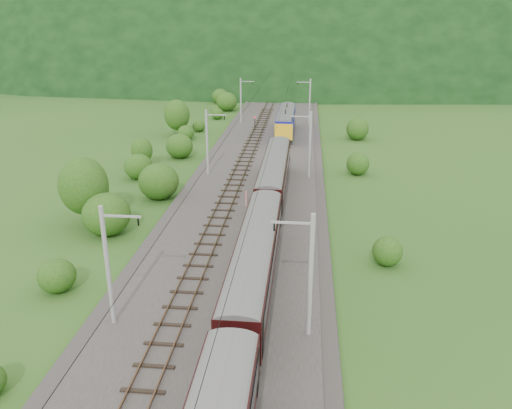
{
  "coord_description": "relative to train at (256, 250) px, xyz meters",
  "views": [
    {
      "loc": [
        5.57,
        -26.17,
        18.73
      ],
      "look_at": [
        1.35,
        16.06,
        2.6
      ],
      "focal_mm": 35.0,
      "sensor_mm": 36.0,
      "label": 1
    }
  ],
  "objects": [
    {
      "name": "vegetation_left",
      "position": [
        -16.37,
        19.12,
        -0.8
      ],
      "size": [
        13.45,
        149.22,
        6.61
      ],
      "color": "#1D4512",
      "rests_on": "ground"
    },
    {
      "name": "vegetation_right",
      "position": [
        9.31,
        3.41,
        -1.78
      ],
      "size": [
        7.68,
        94.7,
        3.21
      ],
      "color": "#1D4512",
      "rests_on": "ground"
    },
    {
      "name": "mountain_main",
      "position": [
        -2.4,
        254.68,
        -3.24
      ],
      "size": [
        504.0,
        360.0,
        244.0
      ],
      "primitive_type": "ellipsoid",
      "color": "black",
      "rests_on": "ground"
    },
    {
      "name": "railbed",
      "position": [
        -2.4,
        4.68,
        -3.09
      ],
      "size": [
        14.0,
        220.0,
        0.3
      ],
      "primitive_type": "cube",
      "color": "#38332D",
      "rests_on": "ground"
    },
    {
      "name": "ground",
      "position": [
        -2.4,
        -5.32,
        -3.24
      ],
      "size": [
        600.0,
        600.0,
        0.0
      ],
      "primitive_type": "plane",
      "color": "#224E18",
      "rests_on": "ground"
    },
    {
      "name": "track_left",
      "position": [
        -4.8,
        4.68,
        -2.87
      ],
      "size": [
        2.4,
        220.0,
        0.27
      ],
      "color": "brown",
      "rests_on": "railbed"
    },
    {
      "name": "overhead_wires",
      "position": [
        -2.4,
        4.68,
        3.86
      ],
      "size": [
        4.83,
        198.0,
        0.03
      ],
      "color": "black",
      "rests_on": "ground"
    },
    {
      "name": "signal",
      "position": [
        -5.61,
        54.3,
        -1.81
      ],
      "size": [
        0.21,
        0.21,
        1.93
      ],
      "color": "black",
      "rests_on": "railbed"
    },
    {
      "name": "train",
      "position": [
        0.0,
        0.0,
        0.0
      ],
      "size": [
        2.7,
        109.13,
        4.68
      ],
      "color": "black",
      "rests_on": "ground"
    },
    {
      "name": "mountain_ridge",
      "position": [
        -122.4,
        294.68,
        -3.24
      ],
      "size": [
        336.0,
        280.0,
        132.0
      ],
      "primitive_type": "ellipsoid",
      "color": "black",
      "rests_on": "ground"
    },
    {
      "name": "hazard_post_near",
      "position": [
        -2.61,
        16.28,
        -2.14
      ],
      "size": [
        0.17,
        0.17,
        1.6
      ],
      "primitive_type": "cylinder",
      "color": "red",
      "rests_on": "railbed"
    },
    {
      "name": "track_right",
      "position": [
        0.0,
        4.68,
        -2.87
      ],
      "size": [
        2.4,
        220.0,
        0.27
      ],
      "color": "brown",
      "rests_on": "railbed"
    },
    {
      "name": "catenary_left",
      "position": [
        -8.52,
        26.68,
        1.26
      ],
      "size": [
        2.54,
        192.28,
        8.0
      ],
      "color": "gray",
      "rests_on": "railbed"
    },
    {
      "name": "hazard_post_far",
      "position": [
        -1.75,
        23.93,
        -2.13
      ],
      "size": [
        0.17,
        0.17,
        1.61
      ],
      "primitive_type": "cylinder",
      "color": "red",
      "rests_on": "railbed"
    },
    {
      "name": "catenary_right",
      "position": [
        3.72,
        26.68,
        1.26
      ],
      "size": [
        2.54,
        192.28,
        8.0
      ],
      "color": "gray",
      "rests_on": "railbed"
    }
  ]
}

